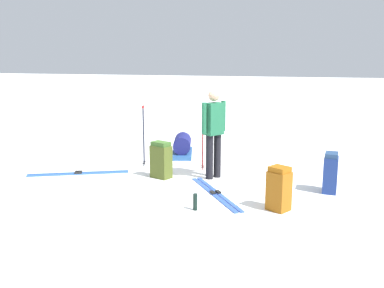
{
  "coord_description": "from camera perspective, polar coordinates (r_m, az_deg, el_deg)",
  "views": [
    {
      "loc": [
        -7.69,
        -2.05,
        2.33
      ],
      "look_at": [
        0.0,
        0.0,
        0.7
      ],
      "focal_mm": 40.92,
      "sensor_mm": 36.0,
      "label": 1
    }
  ],
  "objects": [
    {
      "name": "backpack_small_spare",
      "position": [
        8.39,
        -4.06,
        -2.12
      ],
      "size": [
        0.37,
        0.44,
        0.71
      ],
      "color": "#434E1C",
      "rests_on": "ground_plane"
    },
    {
      "name": "backpack_bright",
      "position": [
        7.87,
        17.6,
        -3.62
      ],
      "size": [
        0.38,
        0.26,
        0.7
      ],
      "color": "navy",
      "rests_on": "ground_plane"
    },
    {
      "name": "ski_poles_planted_near",
      "position": [
        8.94,
        1.42,
        1.24
      ],
      "size": [
        0.21,
        0.11,
        1.31
      ],
      "color": "maroon",
      "rests_on": "ground_plane"
    },
    {
      "name": "backpack_large_dark",
      "position": [
        6.78,
        11.26,
        -5.76
      ],
      "size": [
        0.39,
        0.4,
        0.68
      ],
      "color": "#8E5012",
      "rests_on": "ground_plane"
    },
    {
      "name": "ski_pair_far",
      "position": [
        7.5,
        3.06,
        -6.44
      ],
      "size": [
        1.72,
        1.22,
        0.05
      ],
      "color": "#2E50A9",
      "rests_on": "ground_plane"
    },
    {
      "name": "ground_plane",
      "position": [
        8.29,
        0.0,
        -4.74
      ],
      "size": [
        80.0,
        80.0,
        0.0
      ],
      "primitive_type": "plane",
      "color": "white"
    },
    {
      "name": "ski_pair_near",
      "position": [
        9.01,
        -14.59,
        -3.72
      ],
      "size": [
        0.96,
        1.87,
        0.05
      ],
      "color": "#2A56A0",
      "rests_on": "ground_plane"
    },
    {
      "name": "skier_standing",
      "position": [
        8.25,
        2.85,
        1.96
      ],
      "size": [
        0.48,
        0.38,
        1.7
      ],
      "color": "black",
      "rests_on": "ground_plane"
    },
    {
      "name": "thermos_bottle",
      "position": [
        6.71,
        0.42,
        -7.56
      ],
      "size": [
        0.07,
        0.07,
        0.26
      ],
      "primitive_type": "cylinder",
      "color": "black",
      "rests_on": "ground_plane"
    },
    {
      "name": "gear_sled",
      "position": [
        10.27,
        -1.27,
        -0.25
      ],
      "size": [
        1.22,
        0.71,
        0.49
      ],
      "color": "#234C83",
      "rests_on": "ground_plane"
    },
    {
      "name": "ski_poles_planted_far",
      "position": [
        9.32,
        -6.33,
        1.51
      ],
      "size": [
        0.21,
        0.11,
        1.28
      ],
      "color": "black",
      "rests_on": "ground_plane"
    }
  ]
}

